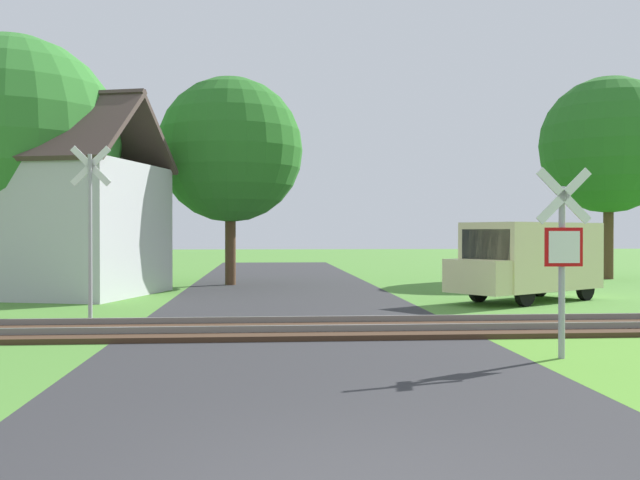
% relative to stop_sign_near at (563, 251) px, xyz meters
% --- Properties ---
extents(road_asphalt, '(6.78, 80.00, 0.01)m').
position_rel_stop_sign_near_xyz_m(road_asphalt, '(-3.92, -3.53, -1.66)').
color(road_asphalt, '#2D2D30').
rests_on(road_asphalt, ground).
extents(rail_track, '(60.00, 2.60, 0.22)m').
position_rel_stop_sign_near_xyz_m(rail_track, '(-3.92, 3.35, -1.61)').
color(rail_track, '#422D1E').
rests_on(rail_track, ground).
extents(stop_sign_near, '(0.88, 0.14, 2.96)m').
position_rel_stop_sign_near_xyz_m(stop_sign_near, '(0.00, 0.00, 0.00)').
color(stop_sign_near, '#9E9EA5').
rests_on(stop_sign_near, ground).
extents(crossing_sign_far, '(0.88, 0.15, 3.83)m').
position_rel_stop_sign_near_xyz_m(crossing_sign_far, '(-8.33, 4.98, 0.53)').
color(crossing_sign_far, '#9E9EA5').
rests_on(crossing_sign_far, ground).
extents(house, '(8.05, 7.04, 6.37)m').
position_rel_stop_sign_near_xyz_m(house, '(-11.55, 12.43, 0.57)').
color(house, '#B7B7BC').
rests_on(house, ground).
extents(tree_far, '(5.75, 5.75, 8.55)m').
position_rel_stop_sign_near_xyz_m(tree_far, '(9.94, 18.44, 4.00)').
color(tree_far, '#513823').
rests_on(tree_far, ground).
extents(tree_left, '(6.68, 6.68, 8.22)m').
position_rel_stop_sign_near_xyz_m(tree_left, '(-12.55, 12.67, 3.21)').
color(tree_left, '#513823').
rests_on(tree_left, ground).
extents(tree_center, '(5.42, 5.42, 7.78)m').
position_rel_stop_sign_near_xyz_m(tree_center, '(-5.87, 16.23, 3.40)').
color(tree_center, '#513823').
rests_on(tree_center, ground).
extents(mail_truck, '(5.11, 4.24, 2.24)m').
position_rel_stop_sign_near_xyz_m(mail_truck, '(2.91, 9.04, -0.43)').
color(mail_truck, beige).
rests_on(mail_truck, ground).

